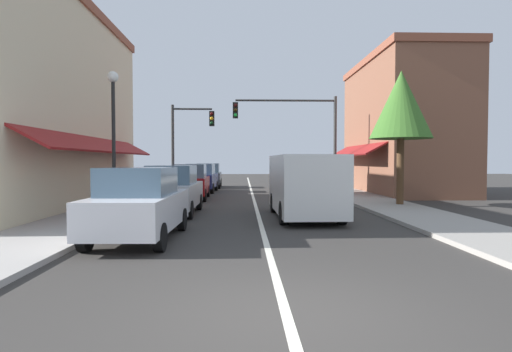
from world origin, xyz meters
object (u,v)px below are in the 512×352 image
object	(u,v)px
parked_car_distant_left	(209,176)
traffic_signal_mast_arm	(299,126)
parked_car_second_left	(173,190)
parked_car_third_left	(190,182)
parked_car_nearest_left	(139,204)
traffic_signal_left_corner	(187,135)
van_in_lane	(304,184)
parked_car_far_left	(201,178)
tree_right_near	(401,106)
street_lamp_left_near	(113,120)

from	to	relation	value
parked_car_distant_left	traffic_signal_mast_arm	distance (m)	9.16
parked_car_second_left	parked_car_third_left	distance (m)	5.95
parked_car_second_left	traffic_signal_mast_arm	distance (m)	11.04
parked_car_nearest_left	traffic_signal_left_corner	size ratio (longest dim) A/B	0.78
traffic_signal_mast_arm	traffic_signal_left_corner	distance (m)	6.79
parked_car_distant_left	van_in_lane	distance (m)	17.03
parked_car_second_left	van_in_lane	distance (m)	4.74
parked_car_second_left	traffic_signal_left_corner	distance (m)	10.65
parked_car_nearest_left	van_in_lane	size ratio (longest dim) A/B	0.79
parked_car_distant_left	van_in_lane	bearing A→B (deg)	-75.58
parked_car_third_left	parked_car_far_left	bearing A→B (deg)	87.87
parked_car_far_left	tree_right_near	world-z (taller)	tree_right_near
parked_car_nearest_left	parked_car_far_left	distance (m)	15.92
traffic_signal_left_corner	tree_right_near	xyz separation A→B (m)	(10.00, -8.11, 0.75)
parked_car_far_left	traffic_signal_mast_arm	size ratio (longest dim) A/B	0.69
parked_car_second_left	parked_car_distant_left	size ratio (longest dim) A/B	1.00
parked_car_far_left	street_lamp_left_near	size ratio (longest dim) A/B	0.85
tree_right_near	parked_car_distant_left	bearing A→B (deg)	124.62
parked_car_nearest_left	parked_car_third_left	distance (m)	10.91
parked_car_third_left	parked_car_distant_left	distance (m)	9.42
parked_car_nearest_left	parked_car_far_left	size ratio (longest dim) A/B	1.00
parked_car_nearest_left	traffic_signal_left_corner	world-z (taller)	traffic_signal_left_corner
parked_car_distant_left	tree_right_near	size ratio (longest dim) A/B	0.73
traffic_signal_left_corner	traffic_signal_mast_arm	bearing A→B (deg)	-11.79
traffic_signal_left_corner	parked_car_far_left	bearing A→B (deg)	39.77
parked_car_third_left	parked_car_distant_left	xyz separation A→B (m)	(0.16, 9.42, 0.00)
van_in_lane	street_lamp_left_near	size ratio (longest dim) A/B	1.07
parked_car_nearest_left	parked_car_third_left	world-z (taller)	same
parked_car_third_left	tree_right_near	bearing A→B (deg)	-23.46
parked_car_third_left	street_lamp_left_near	distance (m)	7.69
parked_car_far_left	traffic_signal_mast_arm	xyz separation A→B (m)	(5.82, -2.06, 3.06)
parked_car_far_left	tree_right_near	size ratio (longest dim) A/B	0.73
parked_car_distant_left	street_lamp_left_near	bearing A→B (deg)	-97.29
parked_car_far_left	traffic_signal_left_corner	size ratio (longest dim) A/B	0.78
parked_car_third_left	street_lamp_left_near	world-z (taller)	street_lamp_left_near
parked_car_nearest_left	traffic_signal_mast_arm	xyz separation A→B (m)	(5.74, 13.86, 3.06)
parked_car_nearest_left	parked_car_third_left	xyz separation A→B (m)	(-0.15, 10.91, 0.00)
parked_car_distant_left	parked_car_nearest_left	bearing A→B (deg)	-91.21
parked_car_nearest_left	traffic_signal_left_corner	bearing A→B (deg)	94.75
parked_car_distant_left	tree_right_near	xyz separation A→B (m)	(9.10, -13.19, 3.37)
parked_car_nearest_left	parked_car_distant_left	distance (m)	20.33
traffic_signal_left_corner	parked_car_third_left	bearing A→B (deg)	-80.29
parked_car_nearest_left	street_lamp_left_near	distance (m)	4.81
van_in_lane	traffic_signal_left_corner	distance (m)	12.80
van_in_lane	parked_car_far_left	bearing A→B (deg)	110.18
parked_car_far_left	parked_car_distant_left	world-z (taller)	same
parked_car_second_left	parked_car_distant_left	bearing A→B (deg)	90.48
parked_car_third_left	traffic_signal_left_corner	size ratio (longest dim) A/B	0.78
parked_car_second_left	traffic_signal_mast_arm	size ratio (longest dim) A/B	0.69
parked_car_nearest_left	parked_car_second_left	world-z (taller)	same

